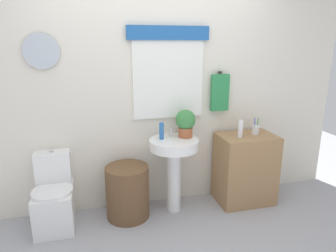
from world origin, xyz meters
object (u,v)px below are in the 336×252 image
(laundry_hamper, at_px, (128,192))
(soap_bottle, at_px, (162,131))
(toilet, at_px, (55,198))
(lotion_bottle, at_px, (241,129))
(pedestal_sink, at_px, (174,158))
(toothbrush_cup, at_px, (256,130))
(potted_plant, at_px, (186,122))
(wooden_cabinet, at_px, (245,169))

(laundry_hamper, xyz_separation_m, soap_bottle, (0.38, 0.05, 0.62))
(toilet, height_order, lotion_bottle, lotion_bottle)
(toilet, height_order, laundry_hamper, toilet)
(pedestal_sink, bearing_deg, toothbrush_cup, 1.21)
(laundry_hamper, height_order, lotion_bottle, lotion_bottle)
(soap_bottle, height_order, toothbrush_cup, soap_bottle)
(toilet, distance_m, lotion_bottle, 2.03)
(pedestal_sink, bearing_deg, potted_plant, 23.20)
(pedestal_sink, bearing_deg, lotion_bottle, -3.15)
(toilet, distance_m, wooden_cabinet, 2.05)
(soap_bottle, xyz_separation_m, toothbrush_cup, (1.06, -0.03, -0.05))
(laundry_hamper, height_order, soap_bottle, soap_bottle)
(pedestal_sink, height_order, wooden_cabinet, pedestal_sink)
(toothbrush_cup, bearing_deg, laundry_hamper, -179.20)
(potted_plant, xyz_separation_m, lotion_bottle, (0.59, -0.10, -0.09))
(laundry_hamper, bearing_deg, potted_plant, 5.39)
(lotion_bottle, bearing_deg, soap_bottle, 173.93)
(wooden_cabinet, distance_m, potted_plant, 0.90)
(potted_plant, relative_size, lotion_bottle, 1.59)
(wooden_cabinet, distance_m, soap_bottle, 1.08)
(toilet, distance_m, potted_plant, 1.52)
(laundry_hamper, distance_m, wooden_cabinet, 1.34)
(laundry_hamper, distance_m, soap_bottle, 0.72)
(lotion_bottle, bearing_deg, toilet, 177.83)
(lotion_bottle, bearing_deg, potted_plant, 170.31)
(pedestal_sink, xyz_separation_m, wooden_cabinet, (0.83, 0.00, -0.21))
(laundry_hamper, relative_size, toothbrush_cup, 3.00)
(laundry_hamper, xyz_separation_m, wooden_cabinet, (1.33, 0.00, 0.12))
(toilet, height_order, toothbrush_cup, toothbrush_cup)
(wooden_cabinet, xyz_separation_m, lotion_bottle, (-0.11, -0.04, 0.49))
(laundry_hamper, bearing_deg, toothbrush_cup, 0.80)
(pedestal_sink, height_order, soap_bottle, soap_bottle)
(potted_plant, bearing_deg, pedestal_sink, -156.80)
(pedestal_sink, bearing_deg, laundry_hamper, 180.00)
(soap_bottle, bearing_deg, pedestal_sink, -22.62)
(toilet, relative_size, potted_plant, 2.54)
(potted_plant, bearing_deg, lotion_bottle, -9.69)
(laundry_hamper, bearing_deg, wooden_cabinet, 0.00)
(laundry_hamper, xyz_separation_m, toothbrush_cup, (1.44, 0.02, 0.56))
(soap_bottle, bearing_deg, lotion_bottle, -6.07)
(laundry_hamper, distance_m, pedestal_sink, 0.59)
(potted_plant, height_order, lotion_bottle, potted_plant)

